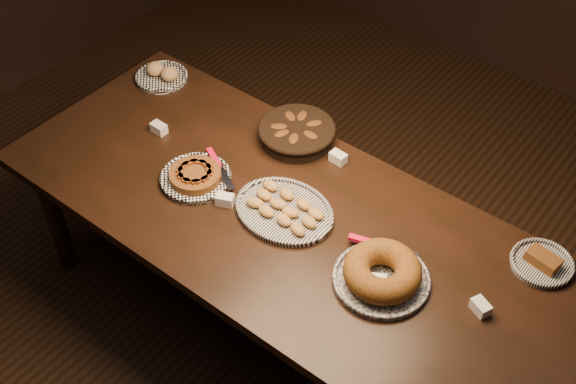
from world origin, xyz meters
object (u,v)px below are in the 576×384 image
Objects in this scene: apple_tart_plate at (196,176)px; bundt_cake_plate at (382,273)px; madeleine_platter at (284,210)px; buffet_table at (285,227)px.

bundt_cake_plate is at bearing -9.45° from apple_tart_plate.
madeleine_platter is (0.40, 0.08, -0.00)m from apple_tart_plate.
buffet_table is at bearing 151.72° from bundt_cake_plate.
buffet_table is 0.43m from apple_tart_plate.
bundt_cake_plate reaches higher than buffet_table.
bundt_cake_plate reaches higher than apple_tart_plate.
madeleine_platter is at bearing 144.35° from buffet_table.
madeleine_platter is at bearing 151.29° from bundt_cake_plate.
bundt_cake_plate reaches higher than madeleine_platter.
madeleine_platter is 0.49m from bundt_cake_plate.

